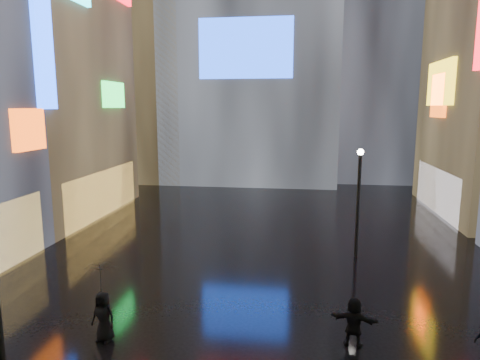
# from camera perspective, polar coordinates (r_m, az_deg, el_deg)

# --- Properties ---
(ground) EXTENTS (140.00, 140.00, 0.00)m
(ground) POSITION_cam_1_polar(r_m,az_deg,el_deg) (21.44, 3.00, -9.65)
(ground) COLOR black
(ground) RESTS_ON ground
(building_left_far) EXTENTS (10.28, 12.00, 22.00)m
(building_left_far) POSITION_cam_1_polar(r_m,az_deg,el_deg) (31.81, -26.97, 15.69)
(building_left_far) COLOR black
(building_left_far) RESTS_ON ground
(tower_flank_right) EXTENTS (12.00, 12.00, 34.00)m
(tower_flank_right) POSITION_cam_1_polar(r_m,az_deg,el_deg) (47.77, 17.80, 21.22)
(tower_flank_right) COLOR black
(tower_flank_right) RESTS_ON ground
(tower_flank_left) EXTENTS (10.00, 10.00, 26.00)m
(tower_flank_left) POSITION_cam_1_polar(r_m,az_deg,el_deg) (45.37, -12.94, 16.94)
(tower_flank_left) COLOR black
(tower_flank_left) RESTS_ON ground
(lamp_far) EXTENTS (0.30, 0.30, 5.20)m
(lamp_far) POSITION_cam_1_polar(r_m,az_deg,el_deg) (20.83, 15.51, -2.16)
(lamp_far) COLOR black
(lamp_far) RESTS_ON ground
(pedestrian_4) EXTENTS (0.84, 0.62, 1.57)m
(pedestrian_4) POSITION_cam_1_polar(r_m,az_deg,el_deg) (14.33, -17.75, -16.94)
(pedestrian_4) COLOR black
(pedestrian_4) RESTS_ON ground
(pedestrian_5) EXTENTS (1.48, 0.75, 1.53)m
(pedestrian_5) POSITION_cam_1_polar(r_m,az_deg,el_deg) (13.86, 14.93, -17.85)
(pedestrian_5) COLOR black
(pedestrian_5) RESTS_ON ground
(umbrella_2) EXTENTS (1.42, 1.42, 0.94)m
(umbrella_2) POSITION_cam_1_polar(r_m,az_deg,el_deg) (13.82, -18.02, -12.28)
(umbrella_2) COLOR black
(umbrella_2) RESTS_ON pedestrian_4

